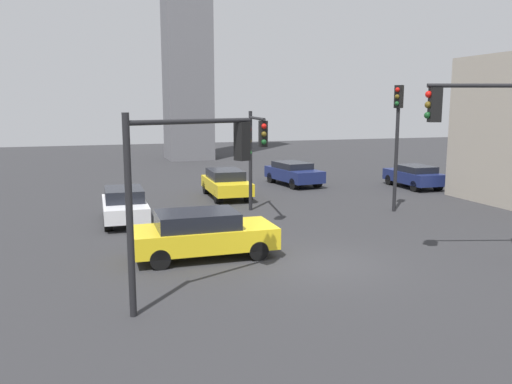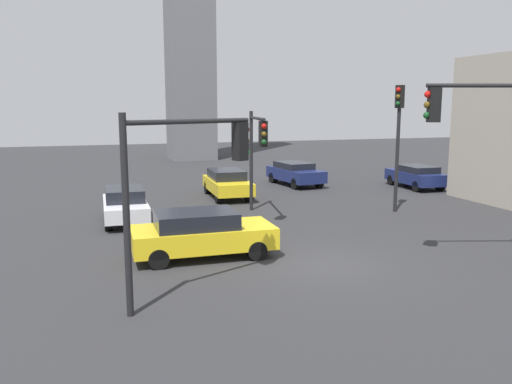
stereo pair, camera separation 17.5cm
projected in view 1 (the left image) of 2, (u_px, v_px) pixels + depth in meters
The scene contains 10 objects.
ground_plane at pixel (322, 264), 15.83m from camera, with size 105.13×105.13×0.00m, color #2D2D30.
traffic_light_0 at pixel (397, 125), 23.04m from camera, with size 0.49×0.45×5.67m.
traffic_light_1 at pixel (193, 166), 12.54m from camera, with size 3.43×1.71×4.63m.
traffic_light_2 at pixel (485, 133), 15.18m from camera, with size 3.19×1.15×5.72m.
traffic_light_3 at pixel (257, 143), 21.57m from camera, with size 0.90×3.90×4.54m.
car_0 at pixel (293, 173), 31.42m from camera, with size 2.37×4.44×1.38m.
car_1 at pixel (226, 183), 27.17m from camera, with size 2.03×4.40×1.45m.
car_2 at pixel (414, 176), 30.39m from camera, with size 1.91×3.99×1.33m.
car_3 at pixel (125, 204), 21.40m from camera, with size 1.81×4.07×1.40m.
car_4 at pixel (202, 233), 16.41m from camera, with size 4.51×2.08×1.48m.
Camera 1 is at (-6.79, -13.81, 4.77)m, focal length 36.34 mm.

